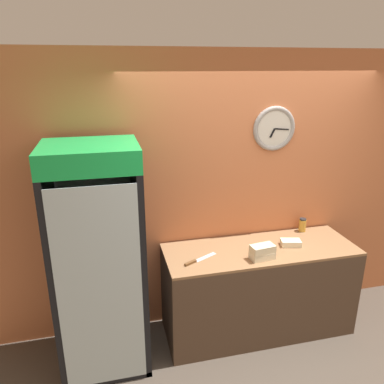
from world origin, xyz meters
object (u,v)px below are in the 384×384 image
Objects in this scene: sandwich_stack_bottom at (262,255)px; chefs_knife at (196,261)px; sandwich_flat_left at (291,243)px; beverage_cooler at (98,247)px; condiment_jar at (302,225)px; sandwich_stack_middle at (263,249)px.

sandwich_stack_bottom reaches higher than chefs_knife.
chefs_knife is (-0.96, -0.08, -0.02)m from sandwich_flat_left.
beverage_cooler is 14.18× the size of condiment_jar.
sandwich_flat_left is 0.62× the size of chefs_knife.
sandwich_stack_bottom is at bearing -8.83° from chefs_knife.
beverage_cooler is 1.43m from sandwich_stack_middle.
beverage_cooler is 5.96× the size of chefs_knife.
condiment_jar reaches higher than chefs_knife.
beverage_cooler is at bearing 172.78° from chefs_knife.
beverage_cooler is 9.61× the size of sandwich_flat_left.
sandwich_stack_middle is 0.79m from condiment_jar.
sandwich_stack_middle is at bearing 0.00° from sandwich_stack_bottom.
sandwich_stack_middle is (1.42, -0.20, -0.09)m from beverage_cooler.
sandwich_stack_middle is at bearing -154.73° from sandwich_flat_left.
sandwich_stack_middle is 0.42m from sandwich_flat_left.
sandwich_stack_bottom is (1.42, -0.20, -0.15)m from beverage_cooler.
chefs_knife is 1.29m from condiment_jar.
sandwich_flat_left is 1.48× the size of condiment_jar.
beverage_cooler is at bearing -173.00° from condiment_jar.
sandwich_stack_bottom is 0.68× the size of chefs_knife.
sandwich_stack_middle is at bearing -7.89° from beverage_cooler.
chefs_knife is at bearing -163.79° from condiment_jar.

